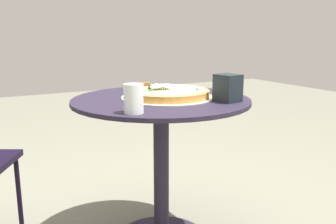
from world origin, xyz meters
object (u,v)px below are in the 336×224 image
patio_table (161,144)px  pizza_on_tray (168,94)px  drinking_cup (134,99)px  napkin_dispenser (228,88)px  pizza_server (149,85)px

patio_table → pizza_on_tray: (-0.00, -0.03, 0.24)m
drinking_cup → napkin_dispenser: bearing=-86.6°
patio_table → pizza_on_tray: bearing=-97.4°
patio_table → drinking_cup: size_ratio=7.43×
pizza_on_tray → pizza_server: size_ratio=1.99×
pizza_on_tray → drinking_cup: drinking_cup is taller
pizza_server → drinking_cup: bearing=144.2°
drinking_cup → napkin_dispenser: size_ratio=0.93×
pizza_server → drinking_cup: 0.32m
drinking_cup → pizza_server: bearing=-35.8°
pizza_on_tray → napkin_dispenser: napkin_dispenser is taller
patio_table → pizza_on_tray: size_ratio=1.90×
drinking_cup → pizza_on_tray: bearing=-49.3°
napkin_dispenser → pizza_on_tray: bearing=-147.1°
pizza_on_tray → napkin_dispenser: 0.28m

